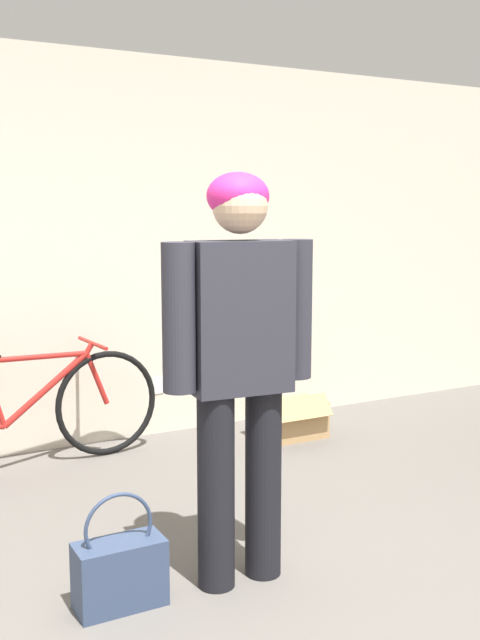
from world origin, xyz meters
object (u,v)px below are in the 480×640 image
(person, at_px, (240,350))
(handbag, at_px, (120,571))
(cardboard_box, at_px, (289,419))
(bicycle, at_px, (24,411))

(person, distance_m, handbag, 1.01)
(person, distance_m, cardboard_box, 2.24)
(person, height_order, bicycle, person)
(bicycle, xyz_separation_m, cardboard_box, (1.77, -0.20, -0.24))
(bicycle, xyz_separation_m, handbag, (-0.03, -1.80, -0.22))
(bicycle, relative_size, cardboard_box, 3.65)
(handbag, bearing_deg, person, -3.28)
(handbag, height_order, cardboard_box, handbag)
(bicycle, height_order, cardboard_box, bicycle)
(cardboard_box, bearing_deg, person, -127.82)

